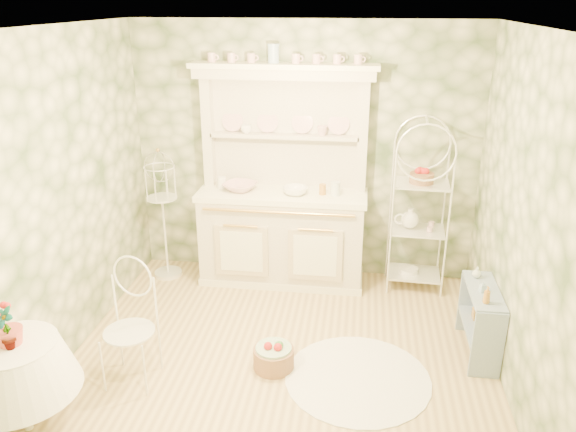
# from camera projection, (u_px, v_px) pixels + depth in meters

# --- Properties ---
(floor) EXTENTS (3.60, 3.60, 0.00)m
(floor) POSITION_uv_depth(u_px,v_px,m) (280.00, 364.00, 4.74)
(floor) COLOR tan
(floor) RESTS_ON ground
(ceiling) EXTENTS (3.60, 3.60, 0.00)m
(ceiling) POSITION_uv_depth(u_px,v_px,m) (278.00, 28.00, 3.75)
(ceiling) COLOR white
(ceiling) RESTS_ON floor
(wall_left) EXTENTS (3.60, 3.60, 0.00)m
(wall_left) POSITION_uv_depth(u_px,v_px,m) (56.00, 204.00, 4.47)
(wall_left) COLOR beige
(wall_left) RESTS_ON floor
(wall_right) EXTENTS (3.60, 3.60, 0.00)m
(wall_right) POSITION_uv_depth(u_px,v_px,m) (527.00, 227.00, 4.02)
(wall_right) COLOR beige
(wall_right) RESTS_ON floor
(wall_back) EXTENTS (3.60, 3.60, 0.00)m
(wall_back) POSITION_uv_depth(u_px,v_px,m) (304.00, 154.00, 5.91)
(wall_back) COLOR beige
(wall_back) RESTS_ON floor
(wall_front) EXTENTS (3.60, 3.60, 0.00)m
(wall_front) POSITION_uv_depth(u_px,v_px,m) (221.00, 356.00, 2.58)
(wall_front) COLOR beige
(wall_front) RESTS_ON floor
(kitchen_dresser) EXTENTS (1.87, 0.61, 2.29)m
(kitchen_dresser) POSITION_uv_depth(u_px,v_px,m) (282.00, 180.00, 5.75)
(kitchen_dresser) COLOR silver
(kitchen_dresser) RESTS_ON floor
(bakers_rack) EXTENTS (0.61, 0.45, 1.90)m
(bakers_rack) POSITION_uv_depth(u_px,v_px,m) (419.00, 203.00, 5.68)
(bakers_rack) COLOR white
(bakers_rack) RESTS_ON floor
(side_shelf) EXTENTS (0.27, 0.68, 0.57)m
(side_shelf) POSITION_uv_depth(u_px,v_px,m) (480.00, 324.00, 4.79)
(side_shelf) COLOR #869BB5
(side_shelf) RESTS_ON floor
(round_table) EXTENTS (0.87, 0.87, 0.78)m
(round_table) POSITION_uv_depth(u_px,v_px,m) (20.00, 383.00, 3.89)
(round_table) COLOR white
(round_table) RESTS_ON floor
(cafe_chair) EXTENTS (0.43, 0.43, 0.79)m
(cafe_chair) POSITION_uv_depth(u_px,v_px,m) (130.00, 338.00, 4.40)
(cafe_chair) COLOR white
(cafe_chair) RESTS_ON floor
(birdcage_stand) EXTENTS (0.33, 0.33, 1.39)m
(birdcage_stand) POSITION_uv_depth(u_px,v_px,m) (163.00, 217.00, 6.01)
(birdcage_stand) COLOR white
(birdcage_stand) RESTS_ON floor
(floor_basket) EXTENTS (0.34, 0.34, 0.20)m
(floor_basket) POSITION_uv_depth(u_px,v_px,m) (274.00, 357.00, 4.66)
(floor_basket) COLOR #996D4C
(floor_basket) RESTS_ON floor
(lace_rug) EXTENTS (1.20, 1.20, 0.01)m
(lace_rug) POSITION_uv_depth(u_px,v_px,m) (358.00, 378.00, 4.55)
(lace_rug) COLOR white
(lace_rug) RESTS_ON floor
(bowl_floral) EXTENTS (0.43, 0.43, 0.08)m
(bowl_floral) POSITION_uv_depth(u_px,v_px,m) (240.00, 190.00, 5.84)
(bowl_floral) COLOR white
(bowl_floral) RESTS_ON kitchen_dresser
(bowl_white) EXTENTS (0.29, 0.29, 0.08)m
(bowl_white) POSITION_uv_depth(u_px,v_px,m) (295.00, 194.00, 5.73)
(bowl_white) COLOR white
(bowl_white) RESTS_ON kitchen_dresser
(cup_left) EXTENTS (0.13, 0.13, 0.09)m
(cup_left) POSITION_uv_depth(u_px,v_px,m) (246.00, 130.00, 5.77)
(cup_left) COLOR white
(cup_left) RESTS_ON kitchen_dresser
(cup_right) EXTENTS (0.11, 0.11, 0.10)m
(cup_right) POSITION_uv_depth(u_px,v_px,m) (322.00, 133.00, 5.68)
(cup_right) COLOR white
(cup_right) RESTS_ON kitchen_dresser
(potted_geranium) EXTENTS (0.19, 0.16, 0.30)m
(potted_geranium) POSITION_uv_depth(u_px,v_px,m) (7.00, 331.00, 3.68)
(potted_geranium) COLOR #3F7238
(potted_geranium) RESTS_ON round_table
(bottle_amber) EXTENTS (0.07, 0.07, 0.15)m
(bottle_amber) POSITION_uv_depth(u_px,v_px,m) (487.00, 296.00, 4.45)
(bottle_amber) COLOR #AF7729
(bottle_amber) RESTS_ON side_shelf
(bottle_blue) EXTENTS (0.06, 0.06, 0.10)m
(bottle_blue) POSITION_uv_depth(u_px,v_px,m) (483.00, 288.00, 4.63)
(bottle_blue) COLOR #99B8D5
(bottle_blue) RESTS_ON side_shelf
(bottle_glass) EXTENTS (0.09, 0.09, 0.10)m
(bottle_glass) POSITION_uv_depth(u_px,v_px,m) (477.00, 274.00, 4.87)
(bottle_glass) COLOR silver
(bottle_glass) RESTS_ON side_shelf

